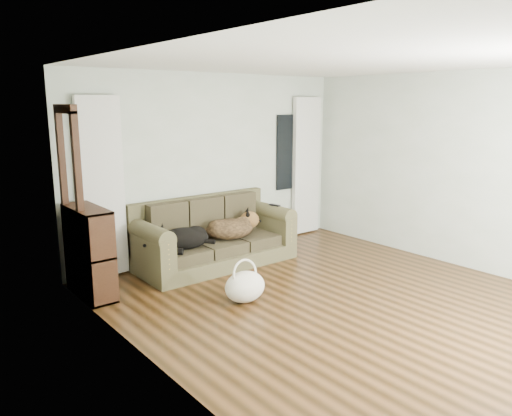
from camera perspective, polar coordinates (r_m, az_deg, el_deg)
floor at (r=5.76m, az=9.49°, el=-10.53°), size 5.00×5.00×0.00m
ceiling at (r=5.34m, az=10.48°, el=16.20°), size 5.00×5.00×0.00m
wall_back at (r=7.28m, az=-4.93°, el=4.92°), size 4.50×0.04×2.60m
wall_left at (r=4.03m, az=-11.83°, el=-1.02°), size 0.04×5.00×2.60m
wall_right at (r=7.23m, az=21.94°, el=4.05°), size 0.04×5.00×2.60m
curtain_left at (r=6.45m, az=-17.17°, el=2.18°), size 0.55×0.08×2.25m
curtain_right at (r=8.37m, az=5.74°, el=4.78°), size 0.55×0.08×2.25m
window_pane at (r=8.14m, az=3.75°, el=6.39°), size 0.50×0.03×1.20m
door_casing at (r=5.96m, az=-20.25°, el=0.22°), size 0.07×0.60×2.10m
sofa at (r=6.83m, az=-4.66°, el=-2.81°), size 2.17×0.94×0.89m
dog_black_lab at (r=6.46m, az=-8.55°, el=-3.51°), size 0.77×0.65×0.28m
dog_shepherd at (r=6.90m, az=-2.77°, el=-2.29°), size 0.80×0.67×0.30m
tv_remote at (r=7.24m, az=2.15°, el=0.34°), size 0.09×0.21×0.02m
tote_bag at (r=5.63m, az=-1.27°, el=-9.13°), size 0.58×0.51×0.35m
bookshelf at (r=6.01m, az=-18.50°, el=-4.97°), size 0.38×0.85×1.04m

